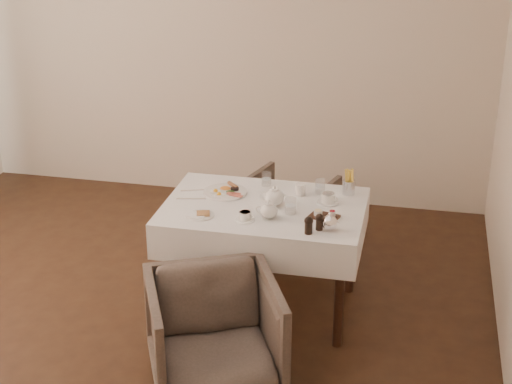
{
  "coord_description": "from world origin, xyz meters",
  "views": [
    {
      "loc": [
        1.65,
        -3.83,
        2.81
      ],
      "look_at": [
        0.65,
        0.69,
        0.82
      ],
      "focal_mm": 55.0,
      "sensor_mm": 36.0,
      "label": 1
    }
  ],
  "objects_px": {
    "teapot_centre": "(274,196)",
    "armchair_far": "(287,214)",
    "table": "(264,222)",
    "breakfast_plate": "(226,191)",
    "armchair_near": "(214,335)"
  },
  "relations": [
    {
      "from": "teapot_centre",
      "to": "armchair_far",
      "type": "bearing_deg",
      "value": 88.55
    },
    {
      "from": "table",
      "to": "breakfast_plate",
      "type": "bearing_deg",
      "value": 153.5
    },
    {
      "from": "armchair_far",
      "to": "breakfast_plate",
      "type": "xyz_separation_m",
      "value": [
        -0.28,
        -0.73,
        0.47
      ]
    },
    {
      "from": "armchair_near",
      "to": "armchair_far",
      "type": "relative_size",
      "value": 1.13
    },
    {
      "from": "armchair_near",
      "to": "armchair_far",
      "type": "bearing_deg",
      "value": 62.18
    },
    {
      "from": "armchair_far",
      "to": "teapot_centre",
      "type": "distance_m",
      "value": 1.02
    },
    {
      "from": "table",
      "to": "armchair_far",
      "type": "xyz_separation_m",
      "value": [
        -0.01,
        0.88,
        -0.34
      ]
    },
    {
      "from": "armchair_far",
      "to": "table",
      "type": "bearing_deg",
      "value": 107.5
    },
    {
      "from": "armchair_near",
      "to": "breakfast_plate",
      "type": "bearing_deg",
      "value": 75.82
    },
    {
      "from": "breakfast_plate",
      "to": "teapot_centre",
      "type": "xyz_separation_m",
      "value": [
        0.35,
        -0.13,
        0.06
      ]
    },
    {
      "from": "breakfast_plate",
      "to": "armchair_near",
      "type": "bearing_deg",
      "value": -99.59
    },
    {
      "from": "table",
      "to": "teapot_centre",
      "type": "height_order",
      "value": "teapot_centre"
    },
    {
      "from": "table",
      "to": "armchair_near",
      "type": "distance_m",
      "value": 0.94
    },
    {
      "from": "armchair_near",
      "to": "breakfast_plate",
      "type": "height_order",
      "value": "breakfast_plate"
    },
    {
      "from": "armchair_far",
      "to": "teapot_centre",
      "type": "bearing_deg",
      "value": 111.73
    }
  ]
}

